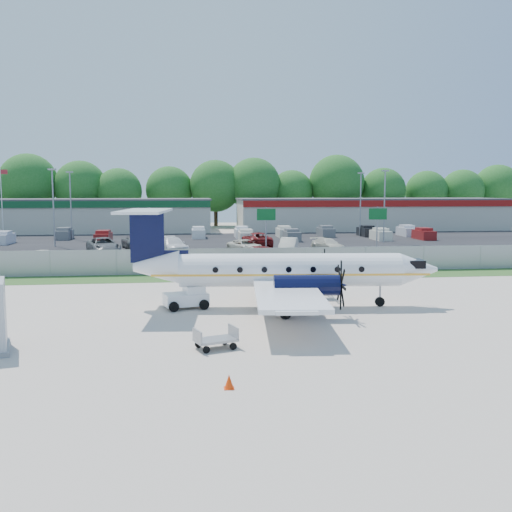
{
  "coord_description": "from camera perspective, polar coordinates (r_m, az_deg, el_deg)",
  "views": [
    {
      "loc": [
        -4.43,
        -31.0,
        6.63
      ],
      "look_at": [
        0.0,
        6.0,
        2.3
      ],
      "focal_mm": 40.0,
      "sensor_mm": 36.0,
      "label": 1
    }
  ],
  "objects": [
    {
      "name": "baggage_cart_far",
      "position": [
        24.17,
        -4.06,
        -8.29
      ],
      "size": [
        1.94,
        1.52,
        0.9
      ],
      "color": "gray",
      "rests_on": "ground"
    },
    {
      "name": "cone_nose",
      "position": [
        37.24,
        6.97,
        -3.22
      ],
      "size": [
        0.43,
        0.43,
        0.62
      ],
      "color": "#F33807",
      "rests_on": "ground"
    },
    {
      "name": "parked_car_a",
      "position": [
        61.88,
        -14.98,
        0.25
      ],
      "size": [
        4.53,
        6.57,
        1.67
      ],
      "primitive_type": "imported",
      "rotation": [
        0.0,
        0.0,
        0.32
      ],
      "color": "#595B5E",
      "rests_on": "ground"
    },
    {
      "name": "flagpole_east",
      "position": [
        90.0,
        -24.06,
        5.43
      ],
      "size": [
        1.06,
        0.12,
        10.0
      ],
      "color": "white",
      "rests_on": "ground"
    },
    {
      "name": "road_car_mid",
      "position": [
        51.88,
        -0.1,
        -0.71
      ],
      "size": [
        5.92,
        3.53,
        1.54
      ],
      "primitive_type": "imported",
      "rotation": [
        0.0,
        0.0,
        -1.39
      ],
      "color": "maroon",
      "rests_on": "ground"
    },
    {
      "name": "ground",
      "position": [
        32.01,
        1.28,
        -5.33
      ],
      "size": [
        170.0,
        170.0,
        0.0
      ],
      "primitive_type": "plane",
      "color": "beige",
      "rests_on": "ground"
    },
    {
      "name": "cone_starboard_wing",
      "position": [
        43.58,
        -1.02,
        -1.83
      ],
      "size": [
        0.32,
        0.32,
        0.46
      ],
      "color": "#F33807",
      "rests_on": "ground"
    },
    {
      "name": "parked_car_g",
      "position": [
        66.93,
        0.07,
        0.94
      ],
      "size": [
        3.36,
        6.33,
        1.69
      ],
      "primitive_type": "imported",
      "rotation": [
        0.0,
        0.0,
        3.23
      ],
      "color": "maroon",
      "rests_on": "ground"
    },
    {
      "name": "building_east",
      "position": [
        97.92,
        11.32,
        4.16
      ],
      "size": [
        44.4,
        12.4,
        5.24
      ],
      "color": "beige",
      "rests_on": "ground"
    },
    {
      "name": "cone_port_wing",
      "position": [
        19.58,
        -2.72,
        -12.46
      ],
      "size": [
        0.35,
        0.35,
        0.49
      ],
      "color": "#F33807",
      "rests_on": "ground"
    },
    {
      "name": "parked_car_d",
      "position": [
        60.46,
        3.28,
        0.32
      ],
      "size": [
        2.98,
        5.13,
        1.6
      ],
      "primitive_type": "imported",
      "rotation": [
        0.0,
        0.0,
        -0.28
      ],
      "color": "beige",
      "rests_on": "ground"
    },
    {
      "name": "aircraft",
      "position": [
        32.2,
        2.72,
        -1.4
      ],
      "size": [
        17.96,
        17.69,
        5.53
      ],
      "color": "white",
      "rests_on": "ground"
    },
    {
      "name": "pushback_tug",
      "position": [
        32.4,
        -6.85,
        -4.12
      ],
      "size": [
        2.65,
        2.19,
        1.28
      ],
      "color": "white",
      "rests_on": "ground"
    },
    {
      "name": "sign_left",
      "position": [
        54.11,
        -10.62,
        3.32
      ],
      "size": [
        1.8,
        0.26,
        5.0
      ],
      "color": "gray",
      "rests_on": "ground"
    },
    {
      "name": "far_parking_rows",
      "position": [
        76.42,
        -3.48,
        1.64
      ],
      "size": [
        56.0,
        10.0,
        1.6
      ],
      "primitive_type": null,
      "color": "gray",
      "rests_on": "ground"
    },
    {
      "name": "grass_verge",
      "position": [
        43.73,
        -0.93,
        -2.08
      ],
      "size": [
        170.0,
        4.0,
        0.02
      ],
      "primitive_type": "cube",
      "color": "#2D561E",
      "rests_on": "ground"
    },
    {
      "name": "light_pole_sw",
      "position": [
        80.53,
        -18.05,
        5.31
      ],
      "size": [
        0.9,
        0.35,
        9.09
      ],
      "color": "gray",
      "rests_on": "ground"
    },
    {
      "name": "sign_right",
      "position": [
        57.05,
        12.05,
        3.45
      ],
      "size": [
        1.8,
        0.26,
        5.0
      ],
      "color": "gray",
      "rests_on": "ground"
    },
    {
      "name": "parked_car_e",
      "position": [
        62.54,
        7.19,
        0.49
      ],
      "size": [
        3.41,
        5.14,
        1.38
      ],
      "primitive_type": "imported",
      "rotation": [
        0.0,
        0.0,
        0.34
      ],
      "color": "beige",
      "rests_on": "ground"
    },
    {
      "name": "baggage_cart_near",
      "position": [
        31.62,
        2.86,
        -4.67
      ],
      "size": [
        1.98,
        1.42,
        0.95
      ],
      "color": "gray",
      "rests_on": "ground"
    },
    {
      "name": "parked_car_c",
      "position": [
        60.78,
        -1.09,
        0.36
      ],
      "size": [
        4.04,
        5.37,
        1.36
      ],
      "primitive_type": "imported",
      "rotation": [
        0.0,
        0.0,
        0.42
      ],
      "color": "beige",
      "rests_on": "ground"
    },
    {
      "name": "parking_lot",
      "position": [
        71.45,
        -3.24,
        1.3
      ],
      "size": [
        170.0,
        32.0,
        0.02
      ],
      "primitive_type": "cube",
      "color": "black",
      "rests_on": "ground"
    },
    {
      "name": "parked_car_b",
      "position": [
        60.98,
        -8.34,
        0.32
      ],
      "size": [
        3.91,
        6.16,
        1.66
      ],
      "primitive_type": "imported",
      "rotation": [
        0.0,
        0.0,
        0.3
      ],
      "color": "silver",
      "rests_on": "ground"
    },
    {
      "name": "light_pole_ne",
      "position": [
        73.21,
        12.73,
        5.37
      ],
      "size": [
        0.9,
        0.35,
        9.09
      ],
      "color": "gray",
      "rests_on": "ground"
    },
    {
      "name": "building_west",
      "position": [
        95.1,
        -18.74,
        3.87
      ],
      "size": [
        46.4,
        12.4,
        5.24
      ],
      "color": "beige",
      "rests_on": "ground"
    },
    {
      "name": "perimeter_fence",
      "position": [
        45.57,
        -1.19,
        -0.47
      ],
      "size": [
        120.0,
        0.06,
        1.99
      ],
      "color": "gray",
      "rests_on": "ground"
    },
    {
      "name": "access_road",
      "position": [
        50.63,
        -1.75,
        -0.89
      ],
      "size": [
        170.0,
        8.0,
        0.02
      ],
      "primitive_type": "cube",
      "color": "black",
      "rests_on": "ground"
    },
    {
      "name": "light_pole_nw",
      "position": [
        70.75,
        -19.62,
        5.11
      ],
      "size": [
        0.9,
        0.35,
        9.09
      ],
      "color": "gray",
      "rests_on": "ground"
    },
    {
      "name": "light_pole_se",
      "position": [
        82.7,
        10.41,
        5.55
      ],
      "size": [
        0.9,
        0.35,
        9.09
      ],
      "color": "gray",
      "rests_on": "ground"
    },
    {
      "name": "tree_line",
      "position": [
        105.3,
        -4.4,
        3.0
      ],
      "size": [
        112.0,
        6.0,
        14.0
      ],
      "primitive_type": null,
      "color": "#1D5C1B",
      "rests_on": "ground"
    },
    {
      "name": "parked_car_f",
      "position": [
        65.94,
        -11.85,
        0.72
      ],
      "size": [
        4.23,
        6.53,
        1.67
      ],
      "primitive_type": "imported",
      "rotation": [
        0.0,
        0.0,
        3.4
      ],
      "color": "#595B5E",
      "rests_on": "ground"
    },
    {
      "name": "sign_mid",
      "position": [
        54.5,
        1.02,
        3.45
      ],
      "size": [
        1.8,
        0.26,
        5.0
      ],
      "color": "gray",
      "rests_on": "ground"
    },
    {
      "name": "road_car_west",
      "position": [
        49.9,
        -20.16,
        -1.42
      ],
      "size": [
        5.11,
        1.96,
        1.66
      ],
      "primitive_type": "imported",
      "rotation": [
        0.0,
        0.0,
        1.53
      ],
      "color": "beige",
      "rests_on": "ground"
    }
  ]
}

